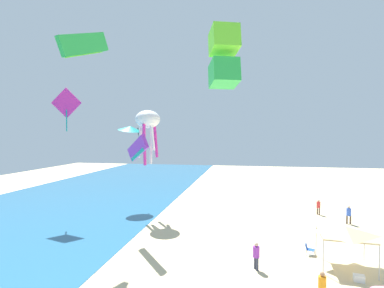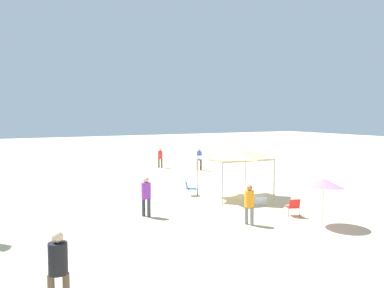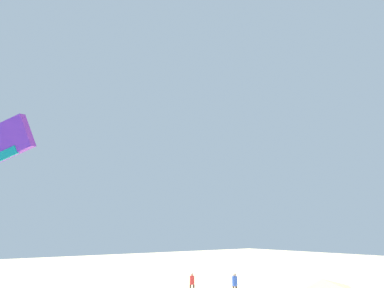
{
  "view_description": "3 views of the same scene",
  "coord_description": "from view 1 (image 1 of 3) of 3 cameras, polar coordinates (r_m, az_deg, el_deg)",
  "views": [
    {
      "loc": [
        -23.32,
        7.61,
        8.74
      ],
      "look_at": [
        -0.02,
        11.96,
        8.02
      ],
      "focal_mm": 27.13,
      "sensor_mm": 36.0,
      "label": 1
    },
    {
      "loc": [
        -20.61,
        13.48,
        4.57
      ],
      "look_at": [
        -2.22,
        3.46,
        2.99
      ],
      "focal_mm": 37.32,
      "sensor_mm": 36.0,
      "label": 2
    },
    {
      "loc": [
        -12.77,
        16.94,
        5.05
      ],
      "look_at": [
        -0.02,
        7.42,
        9.52
      ],
      "focal_mm": 29.32,
      "sensor_mm": 36.0,
      "label": 3
    }
  ],
  "objects": [
    {
      "name": "kite_diamond_magenta",
      "position": [
        34.14,
        -23.46,
        7.14
      ],
      "size": [
        0.66,
        3.23,
        4.68
      ],
      "rotation": [
        0.0,
        0.0,
        4.95
      ],
      "color": "#E02D9E"
    },
    {
      "name": "ground",
      "position": [
        26.06,
        28.36,
        -18.19
      ],
      "size": [
        120.0,
        120.0,
        0.1
      ],
      "primitive_type": "cube",
      "color": "beige"
    },
    {
      "name": "kite_octopus_white",
      "position": [
        31.86,
        -8.7,
        4.25
      ],
      "size": [
        2.66,
        2.66,
        5.91
      ],
      "rotation": [
        0.0,
        0.0,
        4.1
      ],
      "color": "white"
    },
    {
      "name": "folding_chair_right_of_tent",
      "position": [
        24.05,
        21.98,
        -18.49
      ],
      "size": [
        0.68,
        0.75,
        0.82
      ],
      "rotation": [
        0.0,
        0.0,
        5.97
      ],
      "color": "black",
      "rests_on": "ground"
    },
    {
      "name": "cooler_box",
      "position": [
        21.51,
        29.98,
        -21.89
      ],
      "size": [
        0.51,
        0.68,
        0.4
      ],
      "color": "white",
      "rests_on": "ground"
    },
    {
      "name": "person_far_stroller",
      "position": [
        35.36,
        23.6,
        -11.07
      ],
      "size": [
        0.41,
        0.4,
        1.69
      ],
      "rotation": [
        0.0,
        0.0,
        3.67
      ],
      "color": "brown",
      "rests_on": "ground"
    },
    {
      "name": "person_beachcomber",
      "position": [
        20.53,
        12.51,
        -20.29
      ],
      "size": [
        0.45,
        0.43,
        1.8
      ],
      "rotation": [
        0.0,
        0.0,
        0.42
      ],
      "color": "#33384C",
      "rests_on": "ground"
    },
    {
      "name": "person_kite_handler",
      "position": [
        33.08,
        28.45,
        -11.88
      ],
      "size": [
        0.43,
        0.49,
        1.82
      ],
      "rotation": [
        0.0,
        0.0,
        1.61
      ],
      "color": "brown",
      "rests_on": "ground"
    },
    {
      "name": "ocean_strip",
      "position": [
        33.49,
        -33.04,
        -13.65
      ],
      "size": [
        120.0,
        26.05,
        0.02
      ],
      "primitive_type": "cube",
      "color": "#28668E",
      "rests_on": "ground"
    },
    {
      "name": "canopy_tent",
      "position": [
        22.4,
        27.88,
        -14.87
      ],
      "size": [
        3.16,
        3.4,
        2.73
      ],
      "rotation": [
        0.0,
        0.0,
        -0.08
      ],
      "color": "#B7B7BC",
      "rests_on": "ground"
    },
    {
      "name": "kite_delta_teal",
      "position": [
        36.59,
        -12.07,
        3.02
      ],
      "size": [
        4.2,
        4.21,
        2.61
      ],
      "rotation": [
        0.0,
        0.0,
        2.44
      ],
      "color": "teal"
    },
    {
      "name": "person_near_umbrella",
      "position": [
        18.0,
        24.22,
        -23.95
      ],
      "size": [
        0.44,
        0.4,
        1.68
      ],
      "rotation": [
        0.0,
        0.0,
        0.23
      ],
      "color": "slate",
      "rests_on": "ground"
    },
    {
      "name": "kite_parafoil_green",
      "position": [
        26.54,
        -20.41,
        17.89
      ],
      "size": [
        5.52,
        1.64,
        3.35
      ],
      "rotation": [
        0.0,
        0.0,
        2.94
      ],
      "color": "green"
    },
    {
      "name": "kite_parafoil_purple",
      "position": [
        24.8,
        -10.66,
        -0.95
      ],
      "size": [
        3.14,
        3.02,
        2.47
      ],
      "rotation": [
        0.0,
        0.0,
        0.7
      ],
      "color": "purple"
    },
    {
      "name": "kite_box_lime",
      "position": [
        9.85,
        6.32,
        16.66
      ],
      "size": [
        1.22,
        1.14,
        1.97
      ],
      "rotation": [
        0.0,
        0.0,
        1.9
      ],
      "color": "#66D82D"
    }
  ]
}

